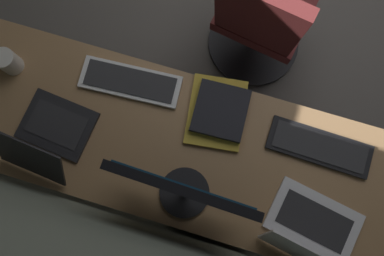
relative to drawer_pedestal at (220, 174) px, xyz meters
name	(u,v)px	position (x,y,z in m)	size (l,w,h in m)	color
desk	(189,152)	(0.17, -0.03, 0.31)	(1.98, 0.62, 0.73)	#936D47
drawer_pedestal	(220,174)	(0.00, 0.00, 0.00)	(0.40, 0.51, 0.69)	#936D47
monitor_primary	(183,191)	(0.13, 0.14, 0.64)	(0.48, 0.20, 0.45)	black
laptop_leftmost	(312,234)	(-0.37, 0.15, 0.43)	(0.39, 0.32, 0.22)	silver
laptop_left	(47,138)	(0.72, 0.10, 0.43)	(0.32, 0.35, 0.20)	black
keyboard_main	(320,147)	(-0.34, -0.19, 0.39)	(0.42, 0.15, 0.02)	black
keyboard_spare	(131,82)	(0.48, -0.23, 0.39)	(0.43, 0.16, 0.02)	silver
book_stack_near	(218,111)	(0.10, -0.21, 0.40)	(0.26, 0.32, 0.05)	gold
coffee_mug	(8,61)	(0.99, -0.16, 0.43)	(0.13, 0.09, 0.10)	silver
office_chair	(260,22)	(0.02, -0.79, 0.11)	(0.56, 0.58, 0.97)	maroon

